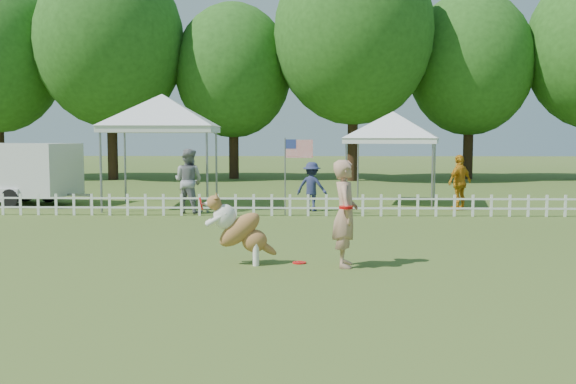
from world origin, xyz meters
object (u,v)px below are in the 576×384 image
(cargo_trailer, at_px, (18,173))
(spectator_b, at_px, (312,187))
(handler, at_px, (345,214))
(spectator_a, at_px, (188,181))
(frisbee_on_turf, at_px, (299,263))
(spectator_c, at_px, (460,182))
(canopy_tent_right, at_px, (393,159))
(canopy_tent_left, at_px, (163,152))
(flag_pole, at_px, (285,177))
(dog, at_px, (241,230))

(cargo_trailer, distance_m, spectator_b, 9.52)
(handler, height_order, spectator_a, spectator_a)
(frisbee_on_turf, xyz_separation_m, spectator_c, (4.70, 8.16, 0.81))
(frisbee_on_turf, distance_m, canopy_tent_right, 10.29)
(cargo_trailer, height_order, spectator_c, cargo_trailer)
(spectator_c, bearing_deg, spectator_b, -33.39)
(frisbee_on_turf, bearing_deg, canopy_tent_left, 116.00)
(canopy_tent_left, bearing_deg, flag_pole, -31.45)
(canopy_tent_left, xyz_separation_m, cargo_trailer, (-4.79, 0.48, -0.70))
(cargo_trailer, bearing_deg, spectator_b, 4.51)
(frisbee_on_turf, bearing_deg, dog, -171.54)
(handler, bearing_deg, spectator_a, 29.12)
(cargo_trailer, relative_size, spectator_c, 2.77)
(canopy_tent_left, height_order, canopy_tent_right, canopy_tent_left)
(spectator_b, relative_size, spectator_c, 0.87)
(canopy_tent_left, relative_size, cargo_trailer, 0.75)
(canopy_tent_left, distance_m, flag_pole, 4.44)
(frisbee_on_turf, xyz_separation_m, spectator_b, (0.30, 7.78, 0.71))
(handler, xyz_separation_m, frisbee_on_turf, (-0.77, 0.25, -0.89))
(dog, xyz_separation_m, frisbee_on_turf, (1.00, 0.15, -0.59))
(canopy_tent_right, height_order, spectator_a, canopy_tent_right)
(spectator_b, bearing_deg, flag_pole, 74.84)
(spectator_a, bearing_deg, cargo_trailer, 2.62)
(dog, height_order, spectator_c, spectator_c)
(canopy_tent_left, relative_size, spectator_b, 2.37)
(frisbee_on_turf, bearing_deg, canopy_tent_right, 73.36)
(dog, bearing_deg, spectator_c, 49.46)
(dog, xyz_separation_m, canopy_tent_right, (3.91, 9.91, 0.85))
(canopy_tent_right, height_order, spectator_b, canopy_tent_right)
(canopy_tent_left, xyz_separation_m, spectator_b, (4.61, -1.05, -0.99))
(flag_pole, height_order, spectator_c, flag_pole)
(handler, bearing_deg, spectator_c, -24.14)
(dog, bearing_deg, spectator_b, 74.57)
(dog, bearing_deg, spectator_a, 100.76)
(canopy_tent_right, bearing_deg, dog, -98.78)
(dog, relative_size, frisbee_on_turf, 5.06)
(handler, height_order, spectator_b, handler)
(handler, height_order, canopy_tent_left, canopy_tent_left)
(spectator_a, height_order, spectator_b, spectator_a)
(cargo_trailer, height_order, flag_pole, flag_pole)
(cargo_trailer, xyz_separation_m, spectator_b, (9.40, -1.53, -0.29))
(spectator_b, bearing_deg, dog, 101.01)
(spectator_a, bearing_deg, canopy_tent_left, -34.13)
(dog, relative_size, flag_pole, 0.56)
(spectator_b, height_order, spectator_c, spectator_c)
(dog, bearing_deg, flag_pole, 79.32)
(frisbee_on_turf, bearing_deg, spectator_c, 60.08)
(canopy_tent_right, relative_size, spectator_b, 2.03)
(canopy_tent_left, relative_size, spectator_c, 2.07)
(canopy_tent_right, bearing_deg, spectator_c, -29.06)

